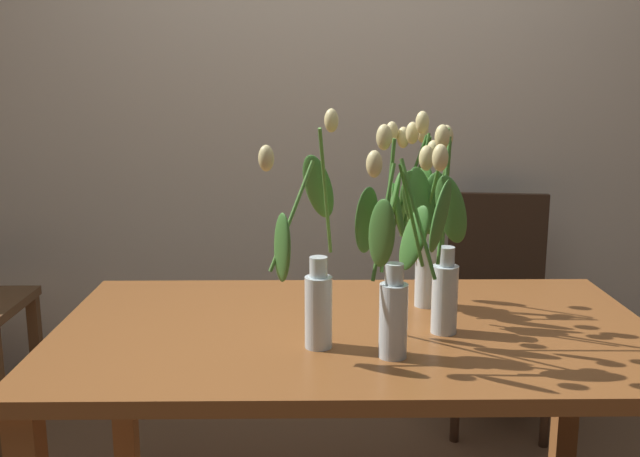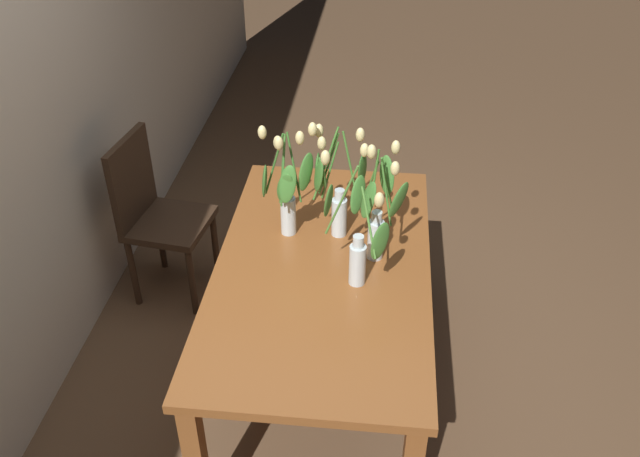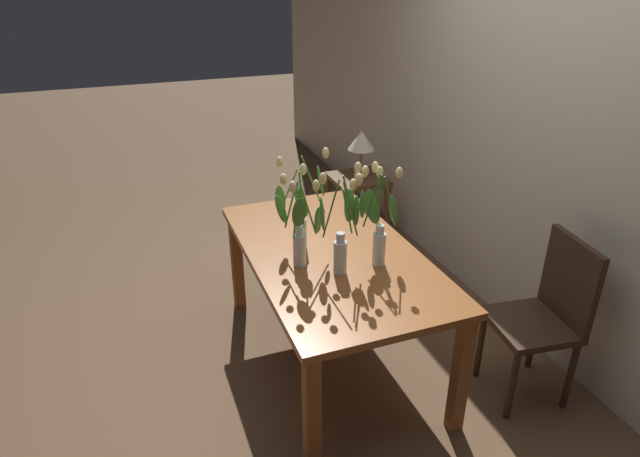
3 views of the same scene
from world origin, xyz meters
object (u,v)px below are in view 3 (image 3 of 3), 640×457
(table_lamp, at_px, (361,141))
(pillar_candle, at_px, (357,178))
(tulip_vase_2, at_px, (301,217))
(dining_chair, at_px, (546,311))
(tulip_vase_1, at_px, (300,227))
(tulip_vase_0, at_px, (343,230))
(dining_table, at_px, (332,266))
(tulip_vase_3, at_px, (377,224))
(side_table, at_px, (358,190))

(table_lamp, relative_size, pillar_candle, 5.31)
(tulip_vase_2, height_order, dining_chair, tulip_vase_2)
(tulip_vase_1, relative_size, dining_chair, 0.59)
(dining_chair, bearing_deg, tulip_vase_0, -113.58)
(dining_table, xyz_separation_m, tulip_vase_3, (0.19, 0.18, 0.31))
(dining_table, xyz_separation_m, tulip_vase_0, (0.21, -0.03, 0.33))
(tulip_vase_0, bearing_deg, dining_table, 172.19)
(dining_table, relative_size, tulip_vase_2, 2.76)
(tulip_vase_1, bearing_deg, side_table, 146.09)
(tulip_vase_1, relative_size, tulip_vase_3, 1.02)
(dining_chair, bearing_deg, side_table, -176.25)
(dining_table, bearing_deg, tulip_vase_2, -128.26)
(tulip_vase_3, xyz_separation_m, side_table, (-1.65, 0.65, -0.53))
(tulip_vase_1, height_order, tulip_vase_2, tulip_vase_2)
(dining_table, bearing_deg, tulip_vase_0, -7.81)
(tulip_vase_2, relative_size, tulip_vase_3, 1.08)
(dining_table, xyz_separation_m, tulip_vase_1, (0.09, -0.21, 0.32))
(tulip_vase_2, relative_size, side_table, 1.05)
(tulip_vase_2, bearing_deg, side_table, 144.37)
(dining_table, relative_size, tulip_vase_0, 2.81)
(tulip_vase_2, distance_m, tulip_vase_3, 0.44)
(tulip_vase_1, height_order, table_lamp, tulip_vase_1)
(tulip_vase_2, bearing_deg, tulip_vase_3, 46.69)
(tulip_vase_0, bearing_deg, tulip_vase_1, -124.46)
(tulip_vase_3, bearing_deg, dining_table, -136.86)
(tulip_vase_2, bearing_deg, pillar_candle, 143.66)
(tulip_vase_1, xyz_separation_m, dining_chair, (0.56, 1.18, -0.44))
(tulip_vase_1, bearing_deg, tulip_vase_0, 55.54)
(tulip_vase_0, distance_m, tulip_vase_2, 0.35)
(dining_table, bearing_deg, side_table, 150.54)
(tulip_vase_0, distance_m, pillar_candle, 1.79)
(side_table, xyz_separation_m, table_lamp, (-0.00, 0.02, 0.42))
(dining_table, bearing_deg, tulip_vase_3, 43.14)
(tulip_vase_1, distance_m, dining_chair, 1.38)
(tulip_vase_2, xyz_separation_m, pillar_candle, (-1.23, 0.91, -0.34))
(dining_table, height_order, tulip_vase_2, tulip_vase_2)
(dining_chair, bearing_deg, dining_table, -123.84)
(tulip_vase_0, height_order, table_lamp, tulip_vase_0)
(tulip_vase_1, height_order, tulip_vase_3, tulip_vase_1)
(tulip_vase_0, relative_size, tulip_vase_2, 0.98)
(tulip_vase_1, xyz_separation_m, pillar_candle, (-1.43, 0.98, -0.38))
(tulip_vase_2, bearing_deg, table_lamp, 143.82)
(dining_table, height_order, tulip_vase_3, tulip_vase_3)
(tulip_vase_2, xyz_separation_m, dining_chair, (0.76, 1.10, -0.40))
(dining_chair, xyz_separation_m, side_table, (-2.10, -0.14, -0.09))
(tulip_vase_2, xyz_separation_m, table_lamp, (-1.35, 0.99, -0.07))
(dining_chair, relative_size, pillar_candle, 12.40)
(tulip_vase_3, xyz_separation_m, pillar_candle, (-1.53, 0.59, -0.38))
(tulip_vase_2, xyz_separation_m, side_table, (-1.35, 0.97, -0.49))
(dining_table, relative_size, dining_chair, 1.72)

